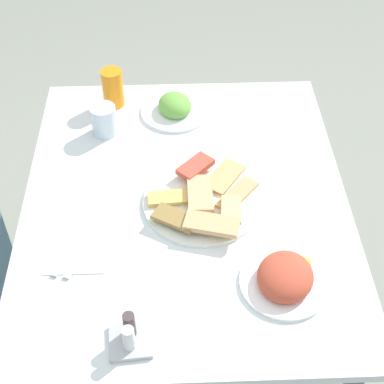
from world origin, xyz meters
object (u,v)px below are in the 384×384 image
at_px(salad_plate_rice, 285,278).
at_px(soda_can, 113,88).
at_px(dining_table, 186,220).
at_px(pide_platter, 203,200).
at_px(drinking_glass, 104,120).
at_px(condiment_caddy, 130,336).
at_px(spoon, 70,249).
at_px(fork, 84,249).
at_px(salad_plate_greens, 175,107).
at_px(paper_napkin, 77,250).

xyz_separation_m(salad_plate_rice, soda_can, (0.72, 0.44, 0.04)).
xyz_separation_m(dining_table, pide_platter, (-0.02, -0.04, 0.10)).
bearing_deg(drinking_glass, condiment_caddy, -171.90).
xyz_separation_m(pide_platter, soda_can, (0.45, 0.26, 0.05)).
height_order(spoon, condiment_caddy, condiment_caddy).
height_order(drinking_glass, condiment_caddy, drinking_glass).
relative_size(pide_platter, spoon, 1.86).
height_order(fork, condiment_caddy, condiment_caddy).
bearing_deg(fork, soda_can, 18.29).
distance_m(dining_table, salad_plate_greens, 0.39).
bearing_deg(pide_platter, fork, 116.36).
distance_m(dining_table, paper_napkin, 0.33).
relative_size(salad_plate_rice, soda_can, 1.71).
bearing_deg(dining_table, spoon, 120.74).
xyz_separation_m(salad_plate_rice, drinking_glass, (0.58, 0.45, 0.02)).
xyz_separation_m(salad_plate_greens, drinking_glass, (-0.09, 0.21, 0.03)).
height_order(soda_can, fork, soda_can).
xyz_separation_m(dining_table, condiment_caddy, (-0.43, 0.13, 0.11)).
bearing_deg(condiment_caddy, salad_plate_greens, -7.70).
bearing_deg(soda_can, salad_plate_rice, -148.78).
distance_m(pide_platter, salad_plate_rice, 0.32).
height_order(dining_table, paper_napkin, paper_napkin).
bearing_deg(paper_napkin, dining_table, -57.62).
bearing_deg(salad_plate_greens, fork, 157.09).
relative_size(pide_platter, condiment_caddy, 3.23).
distance_m(salad_plate_greens, salad_plate_rice, 0.71).
relative_size(soda_can, fork, 0.65).
distance_m(dining_table, salad_plate_rice, 0.38).
bearing_deg(dining_table, fork, 124.19).
relative_size(salad_plate_rice, spoon, 1.23).
height_order(drinking_glass, fork, drinking_glass).
distance_m(drinking_glass, paper_napkin, 0.46).
height_order(pide_platter, paper_napkin, pide_platter).
relative_size(pide_platter, soda_can, 2.58).
bearing_deg(salad_plate_rice, condiment_caddy, 111.85).
xyz_separation_m(fork, spoon, (0.00, 0.04, 0.00)).
bearing_deg(dining_table, soda_can, 26.57).
relative_size(salad_plate_greens, fork, 1.14).
bearing_deg(fork, pide_platter, -41.59).
bearing_deg(salad_plate_rice, paper_napkin, 76.49).
bearing_deg(paper_napkin, fork, -90.00).
height_order(dining_table, condiment_caddy, condiment_caddy).
bearing_deg(drinking_glass, paper_napkin, 175.25).
distance_m(soda_can, condiment_caddy, 0.86).
relative_size(salad_plate_greens, salad_plate_rice, 1.02).
bearing_deg(pide_platter, condiment_caddy, 156.66).
distance_m(salad_plate_rice, fork, 0.49).
height_order(pide_platter, soda_can, soda_can).
height_order(dining_table, fork, fork).
bearing_deg(soda_can, spoon, 172.84).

